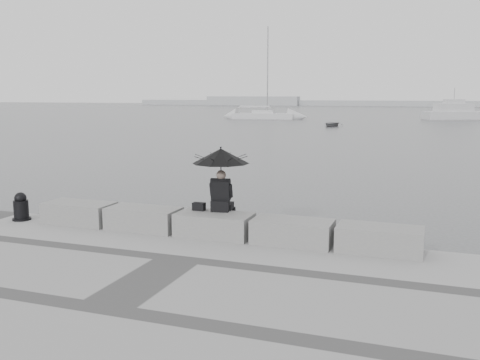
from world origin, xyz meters
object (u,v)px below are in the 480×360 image
at_px(seated_person, 221,164).
at_px(mooring_bollard, 21,208).
at_px(dinghy, 332,124).
at_px(sailboat_left, 263,115).
at_px(motor_cruiser, 460,113).

xyz_separation_m(seated_person, mooring_bollard, (-4.95, -0.48, -1.23)).
xyz_separation_m(seated_person, dinghy, (-6.20, 48.15, -1.76)).
bearing_deg(seated_person, mooring_bollard, 175.30).
height_order(sailboat_left, motor_cruiser, sailboat_left).
height_order(motor_cruiser, dinghy, motor_cruiser).
bearing_deg(motor_cruiser, sailboat_left, 172.04).
bearing_deg(motor_cruiser, dinghy, -146.40).
distance_m(mooring_bollard, dinghy, 48.66).
distance_m(sailboat_left, motor_cruiser, 27.58).
relative_size(mooring_bollard, dinghy, 0.22).
bearing_deg(seated_person, sailboat_left, 96.18).
xyz_separation_m(mooring_bollard, sailboat_left, (-13.66, 63.40, -0.28)).
xyz_separation_m(sailboat_left, motor_cruiser, (26.37, 8.06, 0.38)).
height_order(mooring_bollard, sailboat_left, sailboat_left).
height_order(seated_person, dinghy, seated_person).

